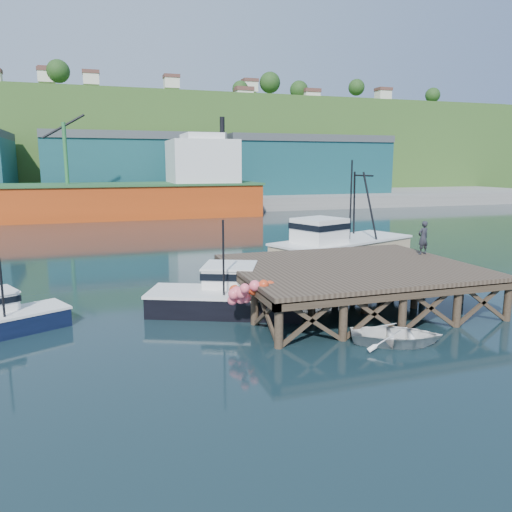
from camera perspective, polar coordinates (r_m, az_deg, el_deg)
name	(u,v)px	position (r m, az deg, el deg)	size (l,w,h in m)	color
ground	(249,314)	(24.54, -0.85, -6.66)	(300.00, 300.00, 0.00)	black
wharf	(352,269)	(26.00, 10.93, -1.46)	(12.00, 10.00, 2.62)	brown
far_quay	(134,199)	(92.87, -13.82, 6.34)	(160.00, 40.00, 2.00)	gray
warehouse_mid	(134,168)	(87.68, -13.72, 9.71)	(28.00, 16.00, 9.00)	#194F54
warehouse_right	(299,168)	(94.88, 4.92, 10.01)	(30.00, 16.00, 9.00)	#194F54
cargo_ship	(81,194)	(70.53, -19.41, 6.71)	(55.50, 10.00, 13.75)	#C14012
hillside	(121,147)	(122.66, -15.14, 11.89)	(220.00, 50.00, 22.00)	#2D511E
boat_black	(227,294)	(24.82, -3.28, -4.41)	(8.09, 6.74, 4.70)	black
trawler	(340,245)	(36.21, 9.57, 1.30)	(11.89, 7.82, 7.50)	tan
dinghy	(396,335)	(21.28, 15.73, -8.71)	(2.63, 3.69, 0.76)	white
dockworker	(423,238)	(30.04, 18.56, 2.00)	(0.70, 0.46, 1.92)	black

